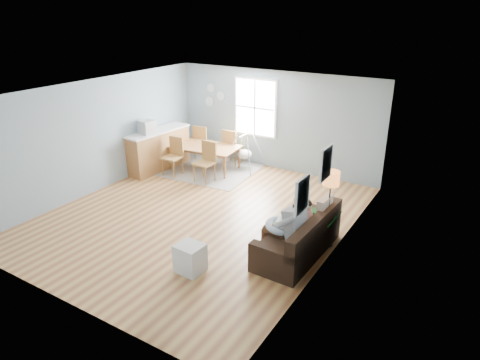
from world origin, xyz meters
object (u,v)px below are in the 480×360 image
Objects in this scene: chair_sw at (174,153)px; monitor at (147,127)px; chair_ne at (231,145)px; counter at (159,149)px; sofa at (300,240)px; toddler at (302,215)px; floor_lamp at (331,185)px; chair_nw at (202,140)px; baby_swing at (245,153)px; chair_se at (206,159)px; dining_table at (204,158)px; storage_cube at (190,258)px; father at (288,224)px.

chair_sw is 2.38× the size of monitor.
chair_ne is 0.51× the size of counter.
sofa is at bearing -23.33° from chair_sw.
chair_sw is at bearing 21.51° from monitor.
floor_lamp is (0.36, 0.38, 0.55)m from toddler.
chair_nw reaches higher than baby_swing.
floor_lamp reaches higher than chair_ne.
toddler is at bearing -34.48° from chair_nw.
chair_se is at bearing -85.52° from chair_ne.
chair_ne is at bearing 171.40° from baby_swing.
chair_ne reaches higher than chair_sw.
toddler is 4.76m from dining_table.
chair_sw reaches higher than storage_cube.
chair_nw is at bearing 141.25° from father.
floor_lamp is at bearing -35.65° from chair_ne.
father is 5.49m from monitor.
baby_swing is at bearing 73.76° from chair_se.
sofa is at bearing -42.95° from chair_ne.
storage_cube is at bearing -58.56° from chair_se.
chair_ne is (-3.66, 3.40, 0.31)m from sofa.
monitor is (-1.67, -0.33, 0.68)m from chair_se.
toddler reaches higher than baby_swing.
dining_table reaches higher than storage_cube.
chair_sw is 1.00m from monitor.
chair_sw is at bearing -176.04° from chair_se.
baby_swing is at bearing -0.27° from chair_nw.
dining_table is 1.84× the size of chair_ne.
chair_sw is at bearing 163.96° from floor_lamp.
baby_swing is at bearing 134.68° from toddler.
dining_table is 0.89m from chair_sw.
toddler is 1.63× the size of storage_cube.
storage_cube is at bearing -128.41° from toddler.
counter is (-5.21, 2.08, 0.27)m from sofa.
counter reaches higher than chair_ne.
monitor reaches higher than counter.
father is 1.29× the size of chair_ne.
chair_nw is 2.40× the size of monitor.
counter is at bearing 178.42° from chair_se.
dining_table is (-2.71, 4.17, 0.08)m from storage_cube.
toddler is 0.79× the size of chair_se.
father is at bearing -42.50° from dining_table.
chair_se is 1.37m from chair_ne.
counter is at bearing -139.57° from chair_ne.
toddler is (0.07, 0.48, -0.02)m from father.
chair_ne is (-3.59, 3.21, -0.10)m from toddler.
chair_sw is at bearing 153.03° from father.
chair_se is at bearing 145.80° from father.
chair_se is at bearing 152.09° from toddler.
baby_swing is (-3.04, 3.61, -0.27)m from father.
chair_sw is at bearing 156.67° from sofa.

